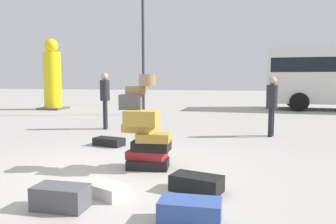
% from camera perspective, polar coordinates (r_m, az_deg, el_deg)
% --- Properties ---
extents(ground_plane, '(80.00, 80.00, 0.00)m').
position_cam_1_polar(ground_plane, '(5.50, -9.51, -10.77)').
color(ground_plane, '#ADA89E').
extents(suitcase_tower, '(0.92, 0.64, 1.64)m').
position_cam_1_polar(suitcase_tower, '(5.68, -3.97, -3.90)').
color(suitcase_tower, black).
rests_on(suitcase_tower, ground).
extents(suitcase_charcoal_right_side, '(0.64, 0.36, 0.28)m').
position_cam_1_polar(suitcase_charcoal_right_side, '(4.27, -18.21, -13.93)').
color(suitcase_charcoal_right_side, '#4C4C51').
rests_on(suitcase_charcoal_right_side, ground).
extents(suitcase_black_left_side, '(0.77, 0.51, 0.19)m').
position_cam_1_polar(suitcase_black_left_side, '(7.81, -10.27, -5.13)').
color(suitcase_black_left_side, black).
rests_on(suitcase_black_left_side, ground).
extents(suitcase_navy_foreground_near, '(0.68, 0.39, 0.26)m').
position_cam_1_polar(suitcase_navy_foreground_near, '(3.71, 3.86, -16.91)').
color(suitcase_navy_foreground_near, '#334F99').
rests_on(suitcase_navy_foreground_near, ground).
extents(suitcase_cream_white_trunk, '(0.74, 0.58, 0.17)m').
position_cam_1_polar(suitcase_cream_white_trunk, '(4.58, -11.02, -13.11)').
color(suitcase_cream_white_trunk, beige).
rests_on(suitcase_cream_white_trunk, ground).
extents(suitcase_black_upright_blue, '(0.78, 0.55, 0.23)m').
position_cam_1_polar(suitcase_black_upright_blue, '(4.67, 5.01, -12.29)').
color(suitcase_black_upright_blue, black).
rests_on(suitcase_black_upright_blue, ground).
extents(person_bearded_onlooker, '(0.30, 0.33, 1.75)m').
position_cam_1_polar(person_bearded_onlooker, '(10.35, -10.95, 2.85)').
color(person_bearded_onlooker, black).
rests_on(person_bearded_onlooker, ground).
extents(person_tourist_with_camera, '(0.30, 0.33, 1.62)m').
position_cam_1_polar(person_tourist_with_camera, '(9.28, 17.68, 1.83)').
color(person_tourist_with_camera, black).
rests_on(person_tourist_with_camera, ground).
extents(yellow_dummy_statue, '(1.22, 1.22, 3.60)m').
position_cam_1_polar(yellow_dummy_statue, '(17.80, -19.53, 5.56)').
color(yellow_dummy_statue, yellow).
rests_on(yellow_dummy_statue, ground).
extents(lamp_post, '(0.36, 0.36, 5.58)m').
position_cam_1_polar(lamp_post, '(14.47, -4.39, 14.24)').
color(lamp_post, '#333338').
rests_on(lamp_post, ground).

